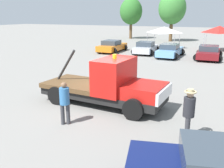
{
  "coord_description": "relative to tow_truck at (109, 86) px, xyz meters",
  "views": [
    {
      "loc": [
        5.18,
        -10.09,
        4.16
      ],
      "look_at": [
        0.5,
        0.0,
        1.05
      ],
      "focal_mm": 40.0,
      "sensor_mm": 36.0,
      "label": 1
    }
  ],
  "objects": [
    {
      "name": "ground_plane",
      "position": [
        -0.37,
        0.02,
        -0.96
      ],
      "size": [
        160.0,
        160.0,
        0.0
      ],
      "primitive_type": "plane",
      "color": "gray"
    },
    {
      "name": "tow_truck",
      "position": [
        0.0,
        0.0,
        0.0
      ],
      "size": [
        6.09,
        2.58,
        2.51
      ],
      "rotation": [
        0.0,
        0.0,
        -0.05
      ],
      "color": "black",
      "rests_on": "ground"
    },
    {
      "name": "person_near_truck",
      "position": [
        3.86,
        -1.91,
        0.11
      ],
      "size": [
        0.4,
        0.4,
        1.81
      ],
      "rotation": [
        0.0,
        0.0,
        0.05
      ],
      "color": "#38383D",
      "rests_on": "ground"
    },
    {
      "name": "person_at_hood",
      "position": [
        -0.65,
        -2.64,
        0.03
      ],
      "size": [
        0.38,
        0.38,
        1.71
      ],
      "rotation": [
        0.0,
        0.0,
        5.28
      ],
      "color": "#38383D",
      "rests_on": "ground"
    },
    {
      "name": "parked_car_orange",
      "position": [
        -7.26,
        15.95,
        -0.31
      ],
      "size": [
        2.57,
        4.83,
        1.34
      ],
      "rotation": [
        0.0,
        0.0,
        1.59
      ],
      "color": "orange",
      "rests_on": "ground"
    },
    {
      "name": "parked_car_silver",
      "position": [
        -3.31,
        16.2,
        -0.31
      ],
      "size": [
        2.59,
        4.39,
        1.34
      ],
      "rotation": [
        0.0,
        0.0,
        1.62
      ],
      "color": "#B7B7BC",
      "rests_on": "ground"
    },
    {
      "name": "parked_car_skyblue",
      "position": [
        -0.45,
        15.16,
        -0.31
      ],
      "size": [
        2.43,
        4.78,
        1.34
      ],
      "rotation": [
        0.0,
        0.0,
        1.56
      ],
      "color": "#669ED1",
      "rests_on": "ground"
    },
    {
      "name": "parked_car_maroon",
      "position": [
        3.19,
        15.44,
        -0.31
      ],
      "size": [
        2.59,
        4.69,
        1.34
      ],
      "rotation": [
        0.0,
        0.0,
        1.6
      ],
      "color": "maroon",
      "rests_on": "ground"
    },
    {
      "name": "canopy_tent_white",
      "position": [
        -2.73,
        21.88,
        1.33
      ],
      "size": [
        3.43,
        3.43,
        2.66
      ],
      "color": "#9E9EA3",
      "rests_on": "ground"
    },
    {
      "name": "canopy_tent_red",
      "position": [
        3.67,
        22.16,
        1.52
      ],
      "size": [
        3.03,
        3.03,
        2.89
      ],
      "color": "#9E9EA3",
      "rests_on": "ground"
    },
    {
      "name": "tree_left",
      "position": [
        -3.71,
        30.55,
        4.1
      ],
      "size": [
        4.23,
        4.23,
        7.55
      ],
      "color": "brown",
      "rests_on": "ground"
    },
    {
      "name": "tree_right",
      "position": [
        -11.16,
        32.23,
        3.7
      ],
      "size": [
        3.89,
        3.89,
        6.94
      ],
      "color": "brown",
      "rests_on": "ground"
    }
  ]
}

